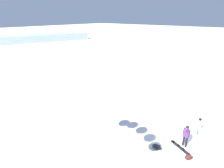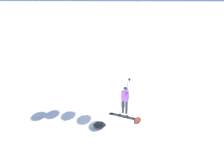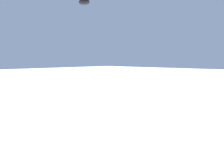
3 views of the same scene
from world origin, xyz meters
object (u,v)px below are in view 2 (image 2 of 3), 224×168
snowboarder (125,97)px  gear_bag_small (137,121)px  gear_bag_large (100,125)px  camera_tripod (129,84)px  snowboard (123,116)px

snowboarder → gear_bag_small: snowboarder is taller
gear_bag_large → camera_tripod: 4.03m
gear_bag_large → camera_tripod: (-3.52, 1.75, 0.89)m
snowboard → gear_bag_large: 1.72m
gear_bag_large → gear_bag_small: (-0.42, 2.06, 0.03)m
gear_bag_large → camera_tripod: size_ratio=0.48×
gear_bag_small → camera_tripod: bearing=-174.3°
camera_tripod → snowboarder: bearing=-10.1°
snowboarder → camera_tripod: size_ratio=1.20×
gear_bag_large → gear_bag_small: bearing=101.5°
snowboarder → snowboard: size_ratio=1.03×
snowboard → camera_tripod: (-2.38, 0.47, 1.02)m
snowboarder → snowboard: 1.12m
snowboard → camera_tripod: size_ratio=1.16×
snowboard → camera_tripod: bearing=168.9°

